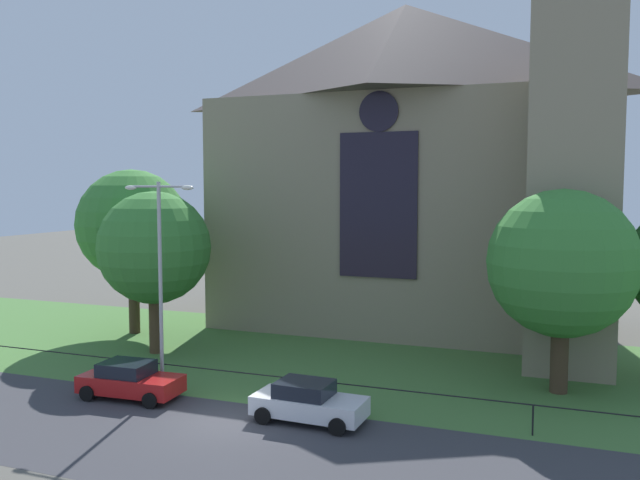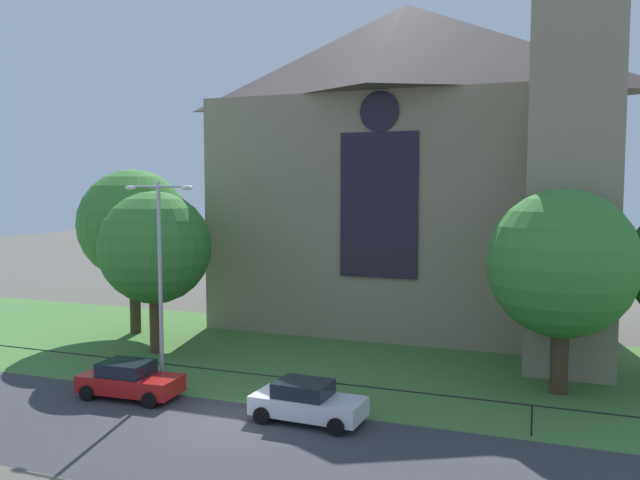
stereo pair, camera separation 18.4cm
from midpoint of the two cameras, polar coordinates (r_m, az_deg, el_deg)
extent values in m
plane|color=#56544C|center=(34.58, -0.25, -10.00)|extent=(160.00, 160.00, 0.00)
cube|color=#38383D|center=(24.27, -10.80, -16.56)|extent=(120.00, 8.00, 0.01)
cube|color=#477538|center=(32.78, -1.52, -10.82)|extent=(120.00, 20.00, 0.01)
cube|color=gray|center=(42.39, 7.10, 2.27)|extent=(22.00, 12.00, 14.00)
pyramid|color=#594C47|center=(43.15, 7.24, 15.65)|extent=(22.00, 12.00, 6.00)
cube|color=black|center=(36.51, 4.89, 3.00)|extent=(4.40, 0.16, 8.00)
cylinder|color=black|center=(36.72, 4.95, 10.98)|extent=(2.20, 0.15, 2.20)
cube|color=gray|center=(33.20, 20.88, 4.79)|extent=(4.00, 4.00, 18.00)
cylinder|color=black|center=(26.85, -1.92, -11.91)|extent=(35.34, 0.05, 0.05)
cylinder|color=black|center=(31.33, -17.30, -10.73)|extent=(0.06, 0.07, 1.10)
cylinder|color=black|center=(27.01, -1.92, -13.02)|extent=(0.07, 0.07, 1.10)
cylinder|color=black|center=(25.17, 17.67, -14.59)|extent=(0.07, 0.07, 1.10)
cylinder|color=#4C3823|center=(36.03, -14.12, -6.79)|extent=(0.70, 0.70, 3.37)
sphere|color=#387F33|center=(35.47, -14.25, -0.63)|extent=(5.87, 5.87, 5.87)
cylinder|color=#423021|center=(41.03, -15.86, -4.94)|extent=(0.64, 0.64, 4.06)
sphere|color=#387F33|center=(40.54, -16.00, 1.30)|extent=(6.49, 6.49, 6.49)
cylinder|color=#423021|center=(30.14, 19.77, -9.35)|extent=(0.74, 0.74, 3.20)
sphere|color=#387F33|center=(29.46, 19.99, -1.88)|extent=(6.24, 6.24, 6.24)
cylinder|color=#B2B2B7|center=(29.02, -13.76, -3.96)|extent=(0.16, 0.16, 8.94)
cylinder|color=#B2B2B7|center=(29.10, -15.07, 4.48)|extent=(1.40, 0.10, 0.10)
cylinder|color=#B2B2B7|center=(28.31, -12.76, 4.53)|extent=(1.40, 0.10, 0.10)
ellipsoid|color=white|center=(29.51, -16.18, 4.36)|extent=(0.57, 0.26, 0.20)
ellipsoid|color=white|center=(27.93, -11.55, 4.44)|extent=(0.57, 0.26, 0.20)
cube|color=#B21919|center=(29.07, -16.17, -11.80)|extent=(4.28, 1.99, 0.70)
cube|color=black|center=(29.01, -16.53, -10.56)|extent=(2.07, 1.69, 0.55)
cylinder|color=black|center=(29.11, -12.68, -12.29)|extent=(0.65, 0.25, 0.64)
cylinder|color=black|center=(27.66, -14.63, -13.25)|extent=(0.65, 0.25, 0.64)
cylinder|color=black|center=(30.67, -17.51, -11.52)|extent=(0.65, 0.25, 0.64)
cylinder|color=black|center=(29.29, -19.60, -12.35)|extent=(0.65, 0.25, 0.64)
cube|color=silver|center=(25.34, -1.14, -14.09)|extent=(4.26, 1.94, 0.70)
cube|color=black|center=(25.23, -1.57, -12.68)|extent=(2.05, 1.67, 0.55)
cylinder|color=black|center=(25.72, 2.79, -14.49)|extent=(0.65, 0.24, 0.64)
cylinder|color=black|center=(24.13, 1.30, -15.80)|extent=(0.65, 0.24, 0.64)
cylinder|color=black|center=(26.80, -3.31, -13.69)|extent=(0.65, 0.24, 0.64)
cylinder|color=black|center=(25.28, -5.15, -14.85)|extent=(0.65, 0.24, 0.64)
camera|label=1|loc=(0.09, -90.17, -0.01)|focal=37.11mm
camera|label=2|loc=(0.09, 89.83, 0.01)|focal=37.11mm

